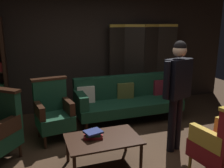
% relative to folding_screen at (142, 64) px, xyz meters
% --- Properties ---
extents(ground_plane, '(10.00, 10.00, 0.00)m').
position_rel_folding_screen_xyz_m(ground_plane, '(-1.26, -2.24, -0.99)').
color(ground_plane, '#3D2819').
extents(back_wall, '(7.20, 0.10, 2.80)m').
position_rel_folding_screen_xyz_m(back_wall, '(-1.26, 0.21, 0.41)').
color(back_wall, black).
rests_on(back_wall, ground_plane).
extents(folding_screen, '(1.73, 0.22, 1.90)m').
position_rel_folding_screen_xyz_m(folding_screen, '(0.00, 0.00, 0.00)').
color(folding_screen, black).
rests_on(folding_screen, ground_plane).
extents(velvet_couch, '(2.12, 0.78, 0.88)m').
position_rel_folding_screen_xyz_m(velvet_couch, '(-0.71, -0.79, -0.53)').
color(velvet_couch, black).
rests_on(velvet_couch, ground_plane).
extents(coffee_table, '(1.00, 0.64, 0.42)m').
position_rel_folding_screen_xyz_m(coffee_table, '(-1.67, -2.26, -0.61)').
color(coffee_table, black).
rests_on(coffee_table, ground_plane).
extents(armchair_gilt_accent, '(0.66, 0.66, 1.04)m').
position_rel_folding_screen_xyz_m(armchair_gilt_accent, '(-0.31, -2.99, -0.50)').
color(armchair_gilt_accent, gold).
rests_on(armchair_gilt_accent, ground_plane).
extents(armchair_wing_right, '(0.66, 0.66, 1.04)m').
position_rel_folding_screen_xyz_m(armchair_wing_right, '(-2.22, -1.18, -0.50)').
color(armchair_wing_right, black).
rests_on(armchair_wing_right, ground_plane).
extents(standing_figure, '(0.56, 0.33, 1.70)m').
position_rel_folding_screen_xyz_m(standing_figure, '(-0.50, -2.19, 0.04)').
color(standing_figure, black).
rests_on(standing_figure, ground_plane).
extents(book_red_leather, '(0.29, 0.23, 0.04)m').
position_rel_folding_screen_xyz_m(book_red_leather, '(-1.80, -2.20, -0.55)').
color(book_red_leather, maroon).
rests_on(book_red_leather, coffee_table).
extents(book_green_cloth, '(0.23, 0.19, 0.04)m').
position_rel_folding_screen_xyz_m(book_green_cloth, '(-1.80, -2.20, -0.51)').
color(book_green_cloth, '#1E4C28').
rests_on(book_green_cloth, book_red_leather).
extents(book_navy_cloth, '(0.27, 0.24, 0.03)m').
position_rel_folding_screen_xyz_m(book_navy_cloth, '(-1.80, -2.20, -0.48)').
color(book_navy_cloth, navy).
rests_on(book_navy_cloth, book_green_cloth).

